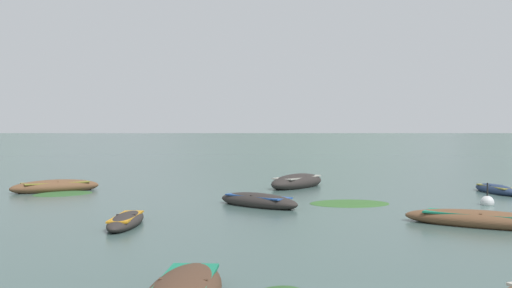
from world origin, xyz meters
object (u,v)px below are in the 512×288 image
object	(u,v)px
rowboat_0	(258,201)
rowboat_4	(297,182)
rowboat_6	(496,190)
rowboat_5	(55,187)
rowboat_7	(126,221)
mooring_buoy	(487,202)
rowboat_3	(483,220)

from	to	relation	value
rowboat_0	rowboat_4	xyz separation A→B (m)	(1.75, 7.39, 0.06)
rowboat_6	rowboat_4	bearing A→B (deg)	163.33
rowboat_4	rowboat_0	bearing A→B (deg)	-103.33
rowboat_0	rowboat_5	bearing A→B (deg)	151.35
rowboat_4	rowboat_5	size ratio (longest dim) A/B	1.13
rowboat_4	rowboat_7	size ratio (longest dim) A/B	1.42
rowboat_0	rowboat_6	xyz separation A→B (m)	(10.34, 4.82, -0.04)
mooring_buoy	rowboat_7	bearing A→B (deg)	-157.24
rowboat_5	rowboat_7	bearing A→B (deg)	-59.98
rowboat_4	mooring_buoy	world-z (taller)	mooring_buoy
rowboat_3	rowboat_4	bearing A→B (deg)	111.95
rowboat_4	rowboat_6	xyz separation A→B (m)	(8.59, -2.57, -0.10)
rowboat_3	rowboat_7	bearing A→B (deg)	-179.31
rowboat_4	mooring_buoy	size ratio (longest dim) A/B	4.63
rowboat_3	mooring_buoy	size ratio (longest dim) A/B	4.67
rowboat_3	rowboat_5	world-z (taller)	rowboat_5
rowboat_3	mooring_buoy	distance (m)	5.32
rowboat_0	rowboat_3	size ratio (longest dim) A/B	0.76
mooring_buoy	rowboat_3	bearing A→B (deg)	-111.12
rowboat_0	rowboat_4	distance (m)	7.59
rowboat_6	mooring_buoy	size ratio (longest dim) A/B	3.59
rowboat_4	rowboat_6	size ratio (longest dim) A/B	1.29
rowboat_5	rowboat_6	bearing A→B (deg)	-0.64
rowboat_3	rowboat_0	bearing A→B (deg)	145.90
rowboat_5	rowboat_6	xyz separation A→B (m)	(19.56, -0.22, -0.06)
rowboat_7	rowboat_4	bearing A→B (deg)	65.43
rowboat_3	rowboat_6	distance (m)	9.99
rowboat_3	rowboat_7	world-z (taller)	rowboat_3
rowboat_3	rowboat_6	xyz separation A→B (m)	(3.84, 9.22, -0.03)
rowboat_5	rowboat_7	xyz separation A→B (m)	(5.52, -9.56, -0.07)
rowboat_6	mooring_buoy	xyz separation A→B (m)	(-1.92, -4.26, -0.05)
rowboat_3	rowboat_7	xyz separation A→B (m)	(-10.20, -0.12, -0.04)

